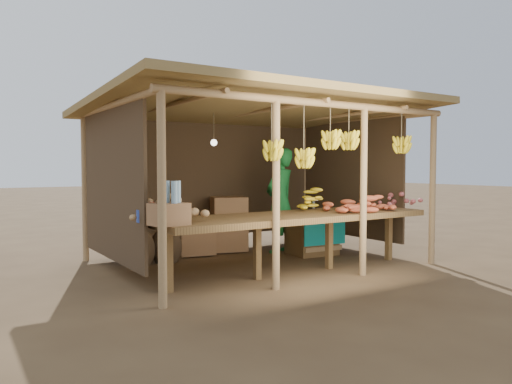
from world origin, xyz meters
TOP-DOWN VIEW (x-y plane):
  - ground at (0.00, 0.00)m, footprint 60.00×60.00m
  - stall_structure at (0.06, -0.07)m, footprint 4.70×3.50m
  - counter at (0.00, -0.95)m, footprint 3.90×1.05m
  - potato_heap at (-1.81, -0.94)m, footprint 0.96×0.60m
  - sweet_potato_heap at (1.01, -1.11)m, footprint 1.11×0.92m
  - onion_heap at (1.90, -1.02)m, footprint 0.89×0.72m
  - banana_pile at (0.62, -0.58)m, footprint 0.64×0.39m
  - tomato_basin at (-1.90, -0.80)m, footprint 0.41×0.41m
  - bottle_box at (-1.90, -1.21)m, footprint 0.42×0.35m
  - vendor at (0.80, 0.50)m, footprint 0.74×0.61m
  - tarp_crate at (1.13, 0.07)m, footprint 0.83×0.74m
  - carton_stack at (-0.09, 1.00)m, footprint 1.28×0.59m
  - burlap_sacks at (-1.33, 0.74)m, footprint 0.89×0.47m

SIDE VIEW (x-z plane):
  - ground at x=0.00m, z-range 0.00..0.00m
  - burlap_sacks at x=-1.33m, z-range -0.04..0.59m
  - tarp_crate at x=1.13m, z-range -0.08..0.83m
  - carton_stack at x=-0.09m, z-range -0.05..0.85m
  - counter at x=0.00m, z-range 0.34..1.14m
  - vendor at x=0.80m, z-range 0.00..1.73m
  - tomato_basin at x=-1.90m, z-range 0.78..1.00m
  - banana_pile at x=0.62m, z-range 0.80..1.15m
  - onion_heap at x=1.90m, z-range 0.80..1.15m
  - sweet_potato_heap at x=1.01m, z-range 0.80..1.16m
  - potato_heap at x=-1.81m, z-range 0.80..1.16m
  - bottle_box at x=-1.90m, z-range 0.74..1.22m
  - stall_structure at x=0.06m, z-range 0.69..3.12m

